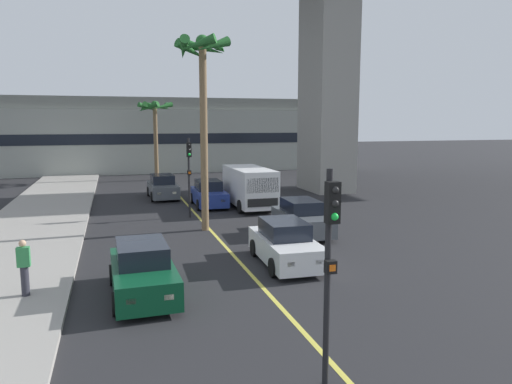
{
  "coord_description": "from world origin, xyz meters",
  "views": [
    {
      "loc": [
        -4.23,
        -0.15,
        5.04
      ],
      "look_at": [
        0.0,
        14.0,
        2.86
      ],
      "focal_mm": 33.56,
      "sensor_mm": 36.0,
      "label": 1
    }
  ],
  "objects_px": {
    "traffic_light_median_near": "(330,250)",
    "traffic_light_median_far": "(189,167)",
    "car_queue_front": "(285,244)",
    "palm_tree_mid_median": "(155,116)",
    "palm_tree_near_median": "(203,76)",
    "delivery_van": "(249,186)",
    "pedestrian_far_along": "(24,267)",
    "car_queue_fifth": "(302,218)",
    "car_queue_third": "(143,272)",
    "car_queue_second": "(209,194)",
    "car_queue_fourth": "(163,187)"
  },
  "relations": [
    {
      "from": "traffic_light_median_near",
      "to": "traffic_light_median_far",
      "type": "xyz_separation_m",
      "value": [
        0.04,
        17.09,
        0.0
      ]
    },
    {
      "from": "car_queue_fourth",
      "to": "palm_tree_near_median",
      "type": "height_order",
      "value": "palm_tree_near_median"
    },
    {
      "from": "car_queue_third",
      "to": "pedestrian_far_along",
      "type": "xyz_separation_m",
      "value": [
        -3.22,
        0.53,
        0.28
      ]
    },
    {
      "from": "car_queue_third",
      "to": "pedestrian_far_along",
      "type": "distance_m",
      "value": 3.28
    },
    {
      "from": "car_queue_second",
      "to": "car_queue_third",
      "type": "relative_size",
      "value": 1.0
    },
    {
      "from": "palm_tree_near_median",
      "to": "palm_tree_mid_median",
      "type": "distance_m",
      "value": 20.46
    },
    {
      "from": "traffic_light_median_near",
      "to": "palm_tree_near_median",
      "type": "relative_size",
      "value": 0.47
    },
    {
      "from": "car_queue_third",
      "to": "traffic_light_median_far",
      "type": "height_order",
      "value": "traffic_light_median_far"
    },
    {
      "from": "car_queue_front",
      "to": "traffic_light_median_far",
      "type": "bearing_deg",
      "value": 101.86
    },
    {
      "from": "palm_tree_mid_median",
      "to": "pedestrian_far_along",
      "type": "relative_size",
      "value": 4.2
    },
    {
      "from": "car_queue_front",
      "to": "car_queue_fifth",
      "type": "bearing_deg",
      "value": 60.75
    },
    {
      "from": "car_queue_fifth",
      "to": "pedestrian_far_along",
      "type": "relative_size",
      "value": 2.57
    },
    {
      "from": "car_queue_third",
      "to": "palm_tree_near_median",
      "type": "relative_size",
      "value": 0.47
    },
    {
      "from": "pedestrian_far_along",
      "to": "palm_tree_near_median",
      "type": "bearing_deg",
      "value": 48.51
    },
    {
      "from": "car_queue_third",
      "to": "traffic_light_median_far",
      "type": "bearing_deg",
      "value": 74.36
    },
    {
      "from": "car_queue_third",
      "to": "car_queue_fifth",
      "type": "relative_size",
      "value": 1.0
    },
    {
      "from": "traffic_light_median_near",
      "to": "palm_tree_near_median",
      "type": "xyz_separation_m",
      "value": [
        0.26,
        13.95,
        4.34
      ]
    },
    {
      "from": "palm_tree_mid_median",
      "to": "pedestrian_far_along",
      "type": "height_order",
      "value": "palm_tree_mid_median"
    },
    {
      "from": "delivery_van",
      "to": "palm_tree_near_median",
      "type": "distance_m",
      "value": 8.46
    },
    {
      "from": "delivery_van",
      "to": "car_queue_second",
      "type": "bearing_deg",
      "value": 149.41
    },
    {
      "from": "car_queue_second",
      "to": "traffic_light_median_far",
      "type": "bearing_deg",
      "value": -117.28
    },
    {
      "from": "car_queue_fifth",
      "to": "pedestrian_far_along",
      "type": "height_order",
      "value": "pedestrian_far_along"
    },
    {
      "from": "palm_tree_near_median",
      "to": "palm_tree_mid_median",
      "type": "relative_size",
      "value": 1.3
    },
    {
      "from": "traffic_light_median_near",
      "to": "car_queue_front",
      "type": "bearing_deg",
      "value": 75.62
    },
    {
      "from": "palm_tree_near_median",
      "to": "pedestrian_far_along",
      "type": "height_order",
      "value": "palm_tree_near_median"
    },
    {
      "from": "car_queue_second",
      "to": "traffic_light_median_near",
      "type": "bearing_deg",
      "value": -94.73
    },
    {
      "from": "traffic_light_median_near",
      "to": "traffic_light_median_far",
      "type": "distance_m",
      "value": 17.09
    },
    {
      "from": "car_queue_front",
      "to": "car_queue_third",
      "type": "distance_m",
      "value": 5.35
    },
    {
      "from": "traffic_light_median_near",
      "to": "palm_tree_mid_median",
      "type": "height_order",
      "value": "palm_tree_mid_median"
    },
    {
      "from": "car_queue_second",
      "to": "palm_tree_mid_median",
      "type": "height_order",
      "value": "palm_tree_mid_median"
    },
    {
      "from": "car_queue_third",
      "to": "car_queue_fifth",
      "type": "bearing_deg",
      "value": 38.64
    },
    {
      "from": "car_queue_second",
      "to": "traffic_light_median_far",
      "type": "height_order",
      "value": "traffic_light_median_far"
    },
    {
      "from": "traffic_light_median_far",
      "to": "pedestrian_far_along",
      "type": "height_order",
      "value": "traffic_light_median_far"
    },
    {
      "from": "car_queue_second",
      "to": "pedestrian_far_along",
      "type": "xyz_separation_m",
      "value": [
        -7.96,
        -13.71,
        0.28
      ]
    },
    {
      "from": "car_queue_front",
      "to": "palm_tree_mid_median",
      "type": "height_order",
      "value": "palm_tree_mid_median"
    },
    {
      "from": "car_queue_front",
      "to": "car_queue_second",
      "type": "height_order",
      "value": "same"
    },
    {
      "from": "car_queue_second",
      "to": "car_queue_fifth",
      "type": "distance_m",
      "value": 8.76
    },
    {
      "from": "car_queue_second",
      "to": "car_queue_third",
      "type": "xyz_separation_m",
      "value": [
        -4.74,
        -14.25,
        0.0
      ]
    },
    {
      "from": "car_queue_second",
      "to": "car_queue_third",
      "type": "bearing_deg",
      "value": -108.39
    },
    {
      "from": "delivery_van",
      "to": "pedestrian_far_along",
      "type": "xyz_separation_m",
      "value": [
        -10.14,
        -12.43,
        -0.29
      ]
    },
    {
      "from": "car_queue_front",
      "to": "traffic_light_median_near",
      "type": "height_order",
      "value": "traffic_light_median_near"
    },
    {
      "from": "traffic_light_median_far",
      "to": "car_queue_third",
      "type": "bearing_deg",
      "value": -105.64
    },
    {
      "from": "delivery_van",
      "to": "pedestrian_far_along",
      "type": "height_order",
      "value": "delivery_van"
    },
    {
      "from": "car_queue_front",
      "to": "car_queue_fourth",
      "type": "xyz_separation_m",
      "value": [
        -2.67,
        16.31,
        0.0
      ]
    },
    {
      "from": "car_queue_fourth",
      "to": "delivery_van",
      "type": "xyz_separation_m",
      "value": [
        4.53,
        -5.11,
        0.57
      ]
    },
    {
      "from": "delivery_van",
      "to": "car_queue_fifth",
      "type": "bearing_deg",
      "value": -86.35
    },
    {
      "from": "car_queue_fourth",
      "to": "palm_tree_mid_median",
      "type": "bearing_deg",
      "value": 87.23
    },
    {
      "from": "car_queue_fifth",
      "to": "car_queue_second",
      "type": "bearing_deg",
      "value": 107.45
    },
    {
      "from": "car_queue_third",
      "to": "traffic_light_median_far",
      "type": "relative_size",
      "value": 0.99
    },
    {
      "from": "traffic_light_median_near",
      "to": "pedestrian_far_along",
      "type": "height_order",
      "value": "traffic_light_median_near"
    }
  ]
}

